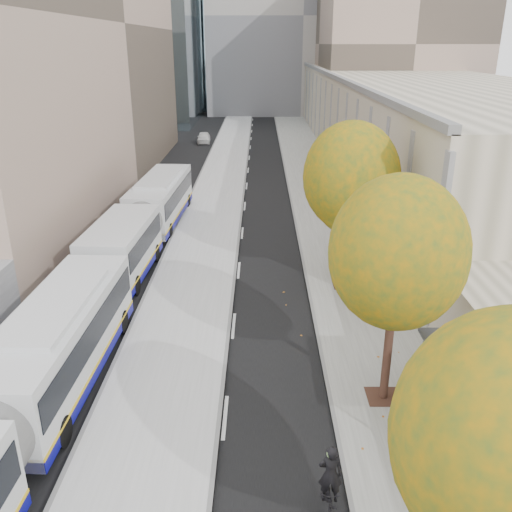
{
  "coord_description": "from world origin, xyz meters",
  "views": [
    {
      "loc": [
        -0.56,
        -2.18,
        11.14
      ],
      "look_at": [
        -0.71,
        19.72,
        2.5
      ],
      "focal_mm": 38.0,
      "sensor_mm": 36.0,
      "label": 1
    }
  ],
  "objects_px": {
    "bus_shelter": "(477,379)",
    "cyclist": "(329,489)",
    "bus_near": "(9,413)",
    "distant_car": "(204,138)",
    "bus_far": "(147,216)"
  },
  "relations": [
    {
      "from": "bus_far",
      "to": "cyclist",
      "type": "distance_m",
      "value": 21.9
    },
    {
      "from": "cyclist",
      "to": "bus_shelter",
      "type": "bearing_deg",
      "value": 34.53
    },
    {
      "from": "bus_far",
      "to": "distant_car",
      "type": "xyz_separation_m",
      "value": [
        -0.01,
        34.47,
        -0.94
      ]
    },
    {
      "from": "bus_near",
      "to": "cyclist",
      "type": "height_order",
      "value": "bus_near"
    },
    {
      "from": "bus_shelter",
      "to": "distant_car",
      "type": "height_order",
      "value": "bus_shelter"
    },
    {
      "from": "bus_shelter",
      "to": "cyclist",
      "type": "relative_size",
      "value": 2.12
    },
    {
      "from": "bus_shelter",
      "to": "distant_car",
      "type": "xyz_separation_m",
      "value": [
        -12.93,
        51.95,
        -1.56
      ]
    },
    {
      "from": "bus_near",
      "to": "distant_car",
      "type": "height_order",
      "value": "bus_near"
    },
    {
      "from": "bus_shelter",
      "to": "bus_near",
      "type": "xyz_separation_m",
      "value": [
        -13.21,
        -0.83,
        -0.61
      ]
    },
    {
      "from": "bus_near",
      "to": "distant_car",
      "type": "distance_m",
      "value": 52.79
    },
    {
      "from": "bus_near",
      "to": "cyclist",
      "type": "relative_size",
      "value": 8.38
    },
    {
      "from": "bus_near",
      "to": "cyclist",
      "type": "xyz_separation_m",
      "value": [
        8.72,
        -1.88,
        -0.81
      ]
    },
    {
      "from": "cyclist",
      "to": "distant_car",
      "type": "xyz_separation_m",
      "value": [
        -8.44,
        54.66,
        -0.14
      ]
    },
    {
      "from": "bus_shelter",
      "to": "cyclist",
      "type": "height_order",
      "value": "bus_shelter"
    },
    {
      "from": "bus_far",
      "to": "distant_car",
      "type": "relative_size",
      "value": 4.7
    }
  ]
}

